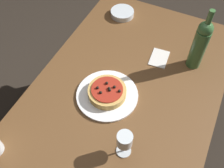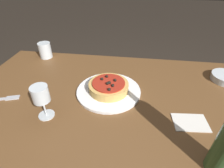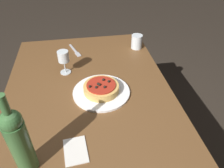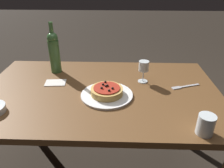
{
  "view_description": "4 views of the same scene",
  "coord_description": "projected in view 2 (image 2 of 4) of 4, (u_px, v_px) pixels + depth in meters",
  "views": [
    {
      "loc": [
        -0.66,
        -0.26,
        1.75
      ],
      "look_at": [
        -0.0,
        0.06,
        0.76
      ],
      "focal_mm": 42.0,
      "sensor_mm": 36.0,
      "label": 1
    },
    {
      "loc": [
        0.06,
        -0.57,
        1.21
      ],
      "look_at": [
        -0.03,
        0.07,
        0.75
      ],
      "focal_mm": 28.0,
      "sensor_mm": 36.0,
      "label": 2
    },
    {
      "loc": [
        0.82,
        -0.02,
        1.44
      ],
      "look_at": [
        -0.03,
        0.12,
        0.77
      ],
      "focal_mm": 35.0,
      "sensor_mm": 36.0,
      "label": 3
    },
    {
      "loc": [
        -0.11,
        1.13,
        1.35
      ],
      "look_at": [
        -0.07,
        0.08,
        0.79
      ],
      "focal_mm": 35.0,
      "sensor_mm": 36.0,
      "label": 4
    }
  ],
  "objects": [
    {
      "name": "dinner_plate",
      "position": [
        109.0,
        91.0,
        0.81
      ],
      "size": [
        0.29,
        0.29,
        0.01
      ],
      "color": "white",
      "rests_on": "dining_table"
    },
    {
      "name": "pizza",
      "position": [
        109.0,
        86.0,
        0.79
      ],
      "size": [
        0.18,
        0.18,
        0.05
      ],
      "color": "tan",
      "rests_on": "dinner_plate"
    },
    {
      "name": "fork",
      "position": [
        0.0,
        99.0,
        0.77
      ],
      "size": [
        0.18,
        0.08,
        0.0
      ],
      "rotation": [
        0.0,
        0.0,
        0.33
      ],
      "color": "#B7B7BC",
      "rests_on": "dining_table"
    },
    {
      "name": "dining_table",
      "position": [
        116.0,
        116.0,
        0.8
      ],
      "size": [
        1.41,
        0.87,
        0.71
      ],
      "color": "brown",
      "rests_on": "ground_plane"
    },
    {
      "name": "paper_napkin",
      "position": [
        190.0,
        122.0,
        0.66
      ],
      "size": [
        0.13,
        0.1,
        0.0
      ],
      "color": "silver",
      "rests_on": "dining_table"
    },
    {
      "name": "water_cup",
      "position": [
        45.0,
        50.0,
        1.08
      ],
      "size": [
        0.07,
        0.07,
        0.09
      ],
      "color": "silver",
      "rests_on": "dining_table"
    },
    {
      "name": "wine_glass",
      "position": [
        41.0,
        96.0,
        0.63
      ],
      "size": [
        0.06,
        0.06,
        0.14
      ],
      "color": "silver",
      "rests_on": "dining_table"
    }
  ]
}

